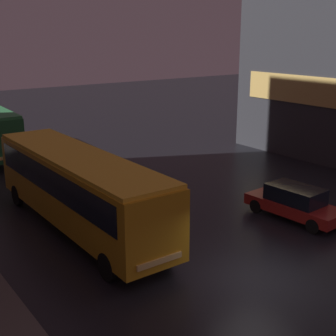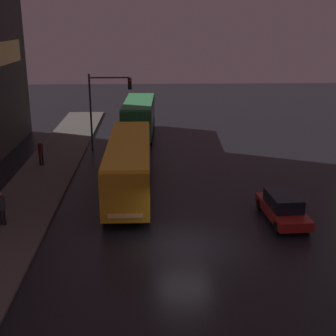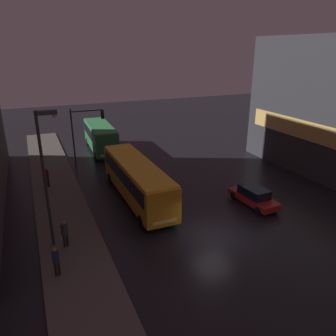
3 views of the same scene
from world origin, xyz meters
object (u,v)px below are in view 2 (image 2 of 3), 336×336
Objects in this scene: car_taxi at (283,207)px; pedestrian_near at (1,205)px; traffic_light_main at (105,99)px; pedestrian_far at (41,151)px; bus_far at (139,115)px; bus_near at (129,161)px.

pedestrian_near is at bearing -2.23° from car_taxi.
car_taxi is at bearing 42.78° from pedestrian_near.
pedestrian_far is at bearing -133.26° from traffic_light_main.
bus_far reaches higher than car_taxi.
pedestrian_far is (-0.28, 10.49, 0.00)m from pedestrian_near.
bus_near is at bearing -77.10° from traffic_light_main.
bus_near is 9.69m from car_taxi.
traffic_light_main is at bearing 63.36° from bus_far.
pedestrian_far is at bearing 55.65° from bus_far.
pedestrian_near is at bearing 73.71° from bus_far.
pedestrian_near is 15.97m from traffic_light_main.
bus_near is 6.45× the size of pedestrian_far.
car_taxi is at bearing 151.17° from bus_near.
pedestrian_near is 0.29× the size of traffic_light_main.
bus_near is 6.62× the size of pedestrian_near.
car_taxi is 2.49× the size of pedestrian_far.
bus_far is 5.84m from traffic_light_main.
bus_near is 10.71m from traffic_light_main.
bus_far is 11.73m from pedestrian_far.
bus_near is 8.14m from pedestrian_near.
bus_far is (0.29, 14.95, 0.01)m from bus_near.
bus_far is at bearing -70.84° from car_taxi.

